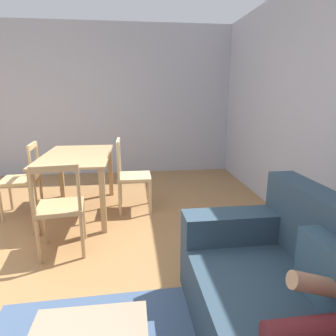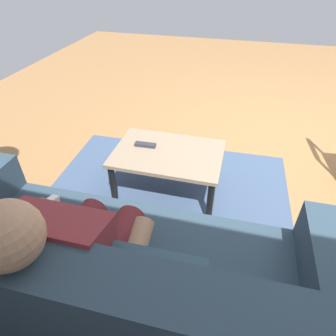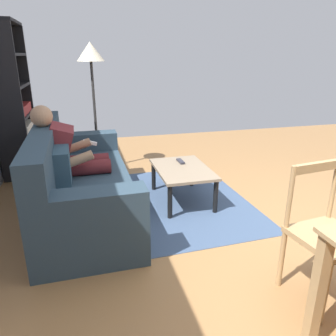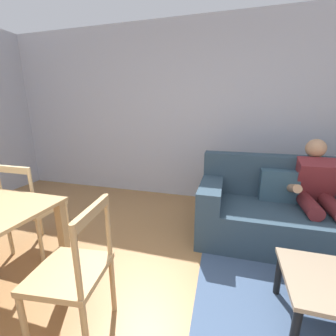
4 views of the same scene
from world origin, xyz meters
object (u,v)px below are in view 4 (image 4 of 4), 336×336
Objects in this scene: couch at (299,213)px; dining_chair_facing_couch at (73,273)px; person_lounging at (317,193)px; dining_chair_near_wall at (34,208)px.

couch is 2.38× the size of dining_chair_facing_couch.
person_lounging is at bearing 11.17° from couch.
dining_chair_near_wall is at bearing 146.03° from dining_chair_facing_couch.
person_lounging reaches higher than couch.
dining_chair_near_wall is 1.03× the size of dining_chair_facing_couch.
dining_chair_near_wall is at bearing -161.20° from couch.
person_lounging is 1.19× the size of dining_chair_near_wall.
dining_chair_facing_couch is (1.00, -0.67, -0.00)m from dining_chair_near_wall.
couch is at bearing 18.80° from dining_chair_near_wall.
dining_chair_near_wall is at bearing -161.59° from person_lounging.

